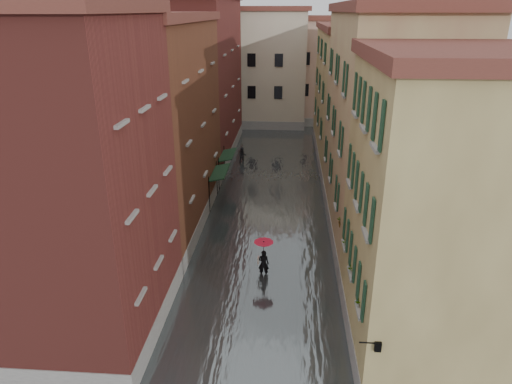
% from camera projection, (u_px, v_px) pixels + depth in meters
% --- Properties ---
extents(ground, '(120.00, 120.00, 0.00)m').
position_uv_depth(ground, '(257.00, 306.00, 21.70)').
color(ground, '#59595C').
rests_on(ground, ground).
extents(floodwater, '(10.00, 60.00, 0.20)m').
position_uv_depth(floodwater, '(269.00, 199.00, 33.70)').
color(floodwater, '#4C5354').
rests_on(floodwater, ground).
extents(building_left_near, '(6.00, 8.00, 13.00)m').
position_uv_depth(building_left_near, '(76.00, 190.00, 17.92)').
color(building_left_near, maroon).
rests_on(building_left_near, ground).
extents(building_left_mid, '(6.00, 14.00, 12.50)m').
position_uv_depth(building_left_mid, '(155.00, 129.00, 28.19)').
color(building_left_mid, brown).
rests_on(building_left_mid, ground).
extents(building_left_far, '(6.00, 16.00, 14.00)m').
position_uv_depth(building_left_far, '(200.00, 81.00, 41.81)').
color(building_left_far, maroon).
rests_on(building_left_far, ground).
extents(building_right_near, '(6.00, 8.00, 11.50)m').
position_uv_depth(building_right_near, '(437.00, 219.00, 17.24)').
color(building_right_near, olive).
rests_on(building_right_near, ground).
extents(building_right_mid, '(6.00, 14.00, 13.00)m').
position_uv_depth(building_right_mid, '(385.00, 129.00, 27.15)').
color(building_right_mid, tan).
rests_on(building_right_mid, ground).
extents(building_right_far, '(6.00, 16.00, 11.50)m').
position_uv_depth(building_right_far, '(353.00, 97.00, 41.32)').
color(building_right_far, olive).
rests_on(building_right_far, ground).
extents(building_end_cream, '(12.00, 9.00, 13.00)m').
position_uv_depth(building_end_cream, '(255.00, 69.00, 54.68)').
color(building_end_cream, beige).
rests_on(building_end_cream, ground).
extents(building_end_pink, '(10.00, 9.00, 12.00)m').
position_uv_depth(building_end_pink, '(329.00, 72.00, 56.11)').
color(building_end_pink, tan).
rests_on(building_end_pink, ground).
extents(awning_near, '(1.09, 3.39, 2.80)m').
position_uv_depth(awning_near, '(219.00, 173.00, 31.92)').
color(awning_near, '#16331E').
rests_on(awning_near, ground).
extents(awning_far, '(1.09, 3.18, 2.80)m').
position_uv_depth(awning_far, '(227.00, 156.00, 35.77)').
color(awning_far, '#16331E').
rests_on(awning_far, ground).
extents(wall_lantern, '(0.71, 0.22, 0.35)m').
position_uv_depth(wall_lantern, '(377.00, 346.00, 14.74)').
color(wall_lantern, black).
rests_on(wall_lantern, ground).
extents(window_planters, '(0.59, 7.85, 0.84)m').
position_uv_depth(window_planters, '(352.00, 251.00, 19.53)').
color(window_planters, brown).
rests_on(window_planters, ground).
extents(pedestrian_main, '(1.03, 1.03, 2.06)m').
position_uv_depth(pedestrian_main, '(264.00, 255.00, 23.59)').
color(pedestrian_main, black).
rests_on(pedestrian_main, ground).
extents(pedestrian_far, '(0.88, 0.75, 1.56)m').
position_uv_depth(pedestrian_far, '(242.00, 156.00, 41.41)').
color(pedestrian_far, black).
rests_on(pedestrian_far, ground).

